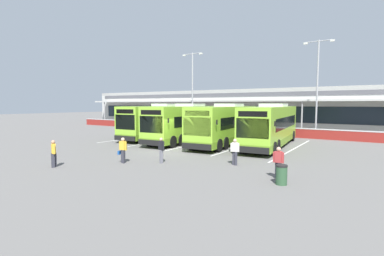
# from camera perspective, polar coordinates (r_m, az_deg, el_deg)

# --- Properties ---
(ground_plane) EXTENTS (200.00, 200.00, 0.00)m
(ground_plane) POSITION_cam_1_polar(r_m,az_deg,el_deg) (23.13, -4.68, -4.45)
(ground_plane) COLOR #605E5B
(terminal_building) EXTENTS (70.00, 13.00, 6.00)m
(terminal_building) POSITION_cam_1_polar(r_m,az_deg,el_deg) (47.07, 15.84, 3.81)
(terminal_building) COLOR #B7B7B2
(terminal_building) RESTS_ON ground
(red_barrier_wall) EXTENTS (60.00, 0.40, 1.10)m
(red_barrier_wall) POSITION_cam_1_polar(r_m,az_deg,el_deg) (35.55, 9.78, -0.34)
(red_barrier_wall) COLOR maroon
(red_barrier_wall) RESTS_ON ground
(coach_bus_leftmost) EXTENTS (3.87, 12.33, 3.78)m
(coach_bus_leftmost) POSITION_cam_1_polar(r_m,az_deg,el_deg) (31.84, -6.23, 1.33)
(coach_bus_leftmost) COLOR #8CC633
(coach_bus_leftmost) RESTS_ON ground
(coach_bus_left_centre) EXTENTS (3.87, 12.33, 3.78)m
(coach_bus_left_centre) POSITION_cam_1_polar(r_m,az_deg,el_deg) (28.64, -1.19, 0.96)
(coach_bus_left_centre) COLOR #8CC633
(coach_bus_left_centre) RESTS_ON ground
(coach_bus_centre) EXTENTS (3.87, 12.33, 3.78)m
(coach_bus_centre) POSITION_cam_1_polar(r_m,az_deg,el_deg) (26.70, 6.81, 0.64)
(coach_bus_centre) COLOR #8CC633
(coach_bus_centre) RESTS_ON ground
(coach_bus_right_centre) EXTENTS (3.87, 12.33, 3.78)m
(coach_bus_right_centre) POSITION_cam_1_polar(r_m,az_deg,el_deg) (25.86, 15.67, 0.36)
(coach_bus_right_centre) COLOR #8CC633
(coach_bus_right_centre) RESTS_ON ground
(bay_stripe_far_west) EXTENTS (0.14, 13.00, 0.01)m
(bay_stripe_far_west) POSITION_cam_1_polar(r_m,az_deg,el_deg) (33.06, -9.82, -1.69)
(bay_stripe_far_west) COLOR silver
(bay_stripe_far_west) RESTS_ON ground
(bay_stripe_west) EXTENTS (0.14, 13.00, 0.01)m
(bay_stripe_west) POSITION_cam_1_polar(r_m,az_deg,el_deg) (30.37, -4.01, -2.20)
(bay_stripe_west) COLOR silver
(bay_stripe_west) RESTS_ON ground
(bay_stripe_mid_west) EXTENTS (0.14, 13.00, 0.01)m
(bay_stripe_mid_west) POSITION_cam_1_polar(r_m,az_deg,el_deg) (28.06, 2.86, -2.78)
(bay_stripe_mid_west) COLOR silver
(bay_stripe_mid_west) RESTS_ON ground
(bay_stripe_centre) EXTENTS (0.14, 13.00, 0.01)m
(bay_stripe_centre) POSITION_cam_1_polar(r_m,az_deg,el_deg) (26.21, 10.83, -3.41)
(bay_stripe_centre) COLOR silver
(bay_stripe_centre) RESTS_ON ground
(bay_stripe_mid_east) EXTENTS (0.14, 13.00, 0.01)m
(bay_stripe_mid_east) POSITION_cam_1_polar(r_m,az_deg,el_deg) (24.95, 19.81, -4.03)
(bay_stripe_mid_east) COLOR silver
(bay_stripe_mid_east) RESTS_ON ground
(pedestrian_with_handbag) EXTENTS (0.64, 0.32, 1.62)m
(pedestrian_with_handbag) POSITION_cam_1_polar(r_m,az_deg,el_deg) (18.49, -13.82, -4.24)
(pedestrian_with_handbag) COLOR #33333D
(pedestrian_with_handbag) RESTS_ON ground
(pedestrian_in_dark_coat) EXTENTS (0.54, 0.37, 1.62)m
(pedestrian_in_dark_coat) POSITION_cam_1_polar(r_m,az_deg,el_deg) (18.03, -6.23, -4.31)
(pedestrian_in_dark_coat) COLOR slate
(pedestrian_in_dark_coat) RESTS_ON ground
(pedestrian_child) EXTENTS (0.53, 0.30, 1.62)m
(pedestrian_child) POSITION_cam_1_polar(r_m,az_deg,el_deg) (14.76, 17.05, -6.54)
(pedestrian_child) COLOR black
(pedestrian_child) RESTS_ON ground
(pedestrian_near_bin) EXTENTS (0.53, 0.33, 1.62)m
(pedestrian_near_bin) POSITION_cam_1_polar(r_m,az_deg,el_deg) (17.52, 8.66, -4.60)
(pedestrian_near_bin) COLOR #33333D
(pedestrian_near_bin) RESTS_ON ground
(pedestrian_approaching_bus) EXTENTS (0.52, 0.40, 1.62)m
(pedestrian_approaching_bus) POSITION_cam_1_polar(r_m,az_deg,el_deg) (18.61, -26.17, -4.49)
(pedestrian_approaching_bus) COLOR #33333D
(pedestrian_approaching_bus) RESTS_ON ground
(lamp_post_west) EXTENTS (3.24, 0.28, 11.00)m
(lamp_post_west) POSITION_cam_1_polar(r_m,az_deg,el_deg) (40.85, 0.10, 8.45)
(lamp_post_west) COLOR #9E9EA3
(lamp_post_west) RESTS_ON ground
(lamp_post_centre) EXTENTS (3.24, 0.28, 11.00)m
(lamp_post_centre) POSITION_cam_1_polar(r_m,az_deg,el_deg) (35.79, 24.01, 8.54)
(lamp_post_centre) COLOR #9E9EA3
(lamp_post_centre) RESTS_ON ground
(litter_bin) EXTENTS (0.54, 0.54, 0.93)m
(litter_bin) POSITION_cam_1_polar(r_m,az_deg,el_deg) (13.91, 17.62, -8.97)
(litter_bin) COLOR #2D5133
(litter_bin) RESTS_ON ground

